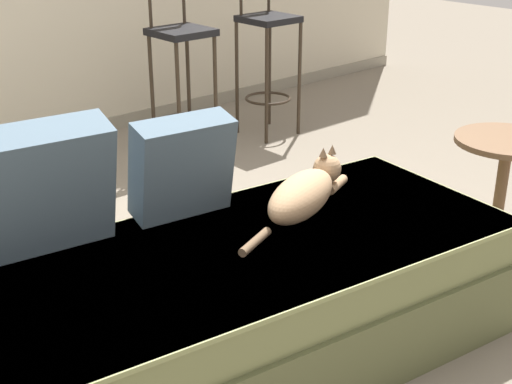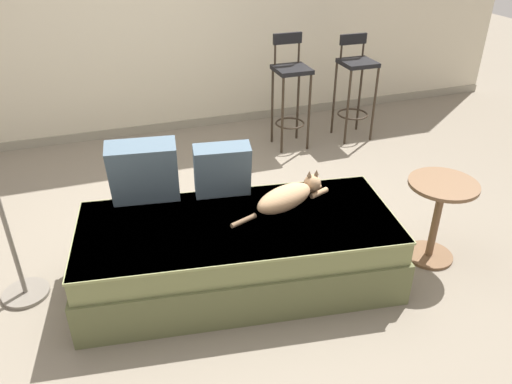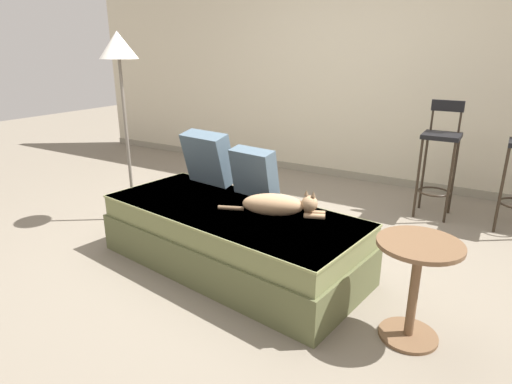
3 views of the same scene
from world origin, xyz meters
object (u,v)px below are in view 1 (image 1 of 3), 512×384
Objects in this scene: couch at (243,303)px; throw_pillow_middle at (181,167)px; throw_pillow_corner at (45,187)px; cat at (305,193)px; bar_stool_near_window at (181,57)px; bar_stool_by_doorway at (267,44)px; side_table at (502,183)px.

couch is 0.52m from throw_pillow_middle.
cat is at bearing -22.14° from throw_pillow_corner.
bar_stool_by_doorway is (0.69, -0.00, -0.02)m from bar_stool_near_window.
bar_stool_near_window is (1.09, 1.51, -0.01)m from throw_pillow_middle.
throw_pillow_corner is 2.13m from bar_stool_near_window.
bar_stool_near_window is at bearing 96.10° from side_table.
couch is 1.33m from side_table.
couch is 2.00× the size of bar_stool_by_doorway.
bar_stool_by_doorway is (1.78, 1.51, -0.03)m from throw_pillow_middle.
side_table is (1.79, -0.58, -0.29)m from throw_pillow_corner.
side_table is at bearing -21.37° from throw_pillow_middle.
bar_stool_by_doorway is at bearing 32.51° from throw_pillow_corner.
bar_stool_by_doorway is (1.43, 1.78, 0.08)m from cat.
cat is 0.67× the size of bar_stool_near_window.
bar_stool_near_window reaches higher than cat.
cat is (0.35, -0.27, -0.11)m from throw_pillow_middle.
cat is at bearing -112.66° from bar_stool_near_window.
cat is at bearing 165.75° from side_table.
throw_pillow_corner is 0.62× the size of cat.
bar_stool_near_window reaches higher than throw_pillow_middle.
throw_pillow_corner is at bearing -147.49° from bar_stool_by_doorway.
side_table is (1.30, -0.19, 0.15)m from couch.
throw_pillow_corner is at bearing 140.78° from couch.
throw_pillow_corner is 0.77× the size of side_table.
bar_stool_near_window is at bearing 59.30° from couch.
throw_pillow_middle reaches higher than couch.
throw_pillow_corner is 0.91m from cat.
throw_pillow_middle is 1.43m from side_table.
throw_pillow_middle is at bearing -139.72° from bar_stool_by_doorway.
bar_stool_near_window reaches higher than couch.
couch is 1.89× the size of bar_stool_near_window.
couch is 0.46m from cat.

